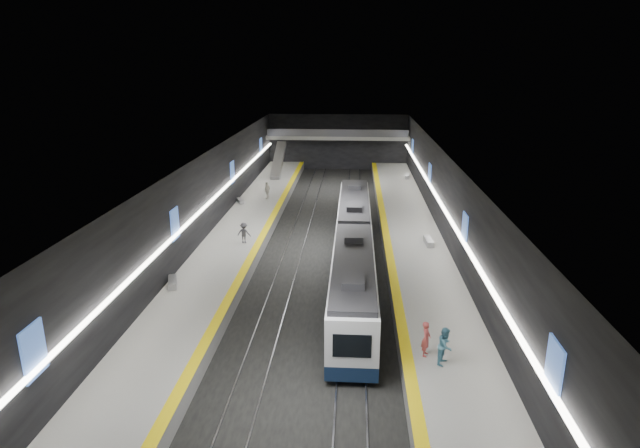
# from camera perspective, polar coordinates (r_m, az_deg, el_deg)

# --- Properties ---
(ground) EXTENTS (70.00, 70.00, 0.00)m
(ground) POSITION_cam_1_polar(r_m,az_deg,el_deg) (45.45, 0.42, -2.70)
(ground) COLOR black
(ground) RESTS_ON ground
(ceiling) EXTENTS (20.00, 70.00, 0.04)m
(ceiling) POSITION_cam_1_polar(r_m,az_deg,el_deg) (43.41, 0.45, 7.28)
(ceiling) COLOR beige
(ceiling) RESTS_ON wall_left
(wall_left) EXTENTS (0.04, 70.00, 8.00)m
(wall_left) POSITION_cam_1_polar(r_m,az_deg,el_deg) (45.91, -12.13, 2.34)
(wall_left) COLOR black
(wall_left) RESTS_ON ground
(wall_right) EXTENTS (0.04, 70.00, 8.00)m
(wall_right) POSITION_cam_1_polar(r_m,az_deg,el_deg) (44.83, 13.31, 1.90)
(wall_right) COLOR black
(wall_right) RESTS_ON ground
(wall_back) EXTENTS (20.00, 0.04, 8.00)m
(wall_back) POSITION_cam_1_polar(r_m,az_deg,el_deg) (78.57, 1.93, 8.72)
(wall_back) COLOR black
(wall_back) RESTS_ON ground
(platform_left) EXTENTS (5.00, 70.00, 1.00)m
(platform_left) POSITION_cam_1_polar(r_m,az_deg,el_deg) (46.30, -8.89, -1.89)
(platform_left) COLOR slate
(platform_left) RESTS_ON ground
(tile_surface_left) EXTENTS (5.00, 70.00, 0.02)m
(tile_surface_left) POSITION_cam_1_polar(r_m,az_deg,el_deg) (46.14, -8.91, -1.29)
(tile_surface_left) COLOR #9B9B97
(tile_surface_left) RESTS_ON platform_left
(tactile_strip_left) EXTENTS (0.60, 70.00, 0.02)m
(tactile_strip_left) POSITION_cam_1_polar(r_m,az_deg,el_deg) (45.71, -6.22, -1.34)
(tactile_strip_left) COLOR yellow
(tactile_strip_left) RESTS_ON platform_left
(platform_right) EXTENTS (5.00, 70.00, 1.00)m
(platform_right) POSITION_cam_1_polar(r_m,az_deg,el_deg) (45.50, 9.91, -2.28)
(platform_right) COLOR slate
(platform_right) RESTS_ON ground
(tile_surface_right) EXTENTS (5.00, 70.00, 0.02)m
(tile_surface_right) POSITION_cam_1_polar(r_m,az_deg,el_deg) (45.33, 9.94, -1.67)
(tile_surface_right) COLOR #9B9B97
(tile_surface_right) RESTS_ON platform_right
(tactile_strip_right) EXTENTS (0.60, 70.00, 0.02)m
(tactile_strip_right) POSITION_cam_1_polar(r_m,az_deg,el_deg) (45.14, 7.16, -1.61)
(tactile_strip_right) COLOR yellow
(tactile_strip_right) RESTS_ON platform_right
(rails) EXTENTS (6.52, 70.00, 0.12)m
(rails) POSITION_cam_1_polar(r_m,az_deg,el_deg) (45.43, 0.42, -2.63)
(rails) COLOR gray
(rails) RESTS_ON ground
(train) EXTENTS (2.69, 30.04, 3.60)m
(train) POSITION_cam_1_polar(r_m,az_deg,el_deg) (39.88, 3.60, -2.26)
(train) COLOR #11213E
(train) RESTS_ON ground
(ad_posters) EXTENTS (19.94, 53.50, 2.20)m
(ad_posters) POSITION_cam_1_polar(r_m,az_deg,el_deg) (45.10, 0.51, 3.11)
(ad_posters) COLOR #426CC6
(ad_posters) RESTS_ON wall_left
(cove_light_left) EXTENTS (0.25, 68.60, 0.12)m
(cove_light_left) POSITION_cam_1_polar(r_m,az_deg,el_deg) (45.91, -11.88, 2.09)
(cove_light_left) COLOR white
(cove_light_left) RESTS_ON wall_left
(cove_light_right) EXTENTS (0.25, 68.60, 0.12)m
(cove_light_right) POSITION_cam_1_polar(r_m,az_deg,el_deg) (44.85, 13.04, 1.66)
(cove_light_right) COLOR white
(cove_light_right) RESTS_ON wall_right
(mezzanine_bridge) EXTENTS (20.00, 3.00, 1.50)m
(mezzanine_bridge) POSITION_cam_1_polar(r_m,az_deg,el_deg) (76.37, 1.89, 9.27)
(mezzanine_bridge) COLOR gray
(mezzanine_bridge) RESTS_ON wall_left
(escalator) EXTENTS (1.20, 7.50, 3.92)m
(escalator) POSITION_cam_1_polar(r_m,az_deg,el_deg) (70.53, -4.46, 6.82)
(escalator) COLOR #99999E
(escalator) RESTS_ON platform_left
(bench_left_near) EXTENTS (1.08, 1.94, 0.46)m
(bench_left_near) POSITION_cam_1_polar(r_m,az_deg,el_deg) (37.07, -15.47, -6.02)
(bench_left_near) COLOR #99999E
(bench_left_near) RESTS_ON platform_left
(bench_left_far) EXTENTS (1.11, 1.69, 0.40)m
(bench_left_far) POSITION_cam_1_polar(r_m,az_deg,el_deg) (56.94, -8.51, 2.46)
(bench_left_far) COLOR #99999E
(bench_left_far) RESTS_ON platform_left
(bench_right_near) EXTENTS (0.64, 2.00, 0.48)m
(bench_right_near) POSITION_cam_1_polar(r_m,az_deg,el_deg) (44.44, 11.48, -1.83)
(bench_right_near) COLOR #99999E
(bench_right_near) RESTS_ON platform_right
(bench_right_far) EXTENTS (0.79, 1.97, 0.47)m
(bench_right_far) POSITION_cam_1_polar(r_m,az_deg,el_deg) (69.13, 9.28, 5.03)
(bench_right_far) COLOR #99999E
(bench_right_far) RESTS_ON platform_right
(passenger_right_a) EXTENTS (0.61, 0.77, 1.86)m
(passenger_right_a) POSITION_cam_1_polar(r_m,az_deg,el_deg) (28.02, 11.24, -11.95)
(passenger_right_a) COLOR #BF4847
(passenger_right_a) RESTS_ON platform_right
(passenger_right_b) EXTENTS (1.08, 1.17, 1.94)m
(passenger_right_b) POSITION_cam_1_polar(r_m,az_deg,el_deg) (27.52, 13.21, -12.56)
(passenger_right_b) COLOR teal
(passenger_right_b) RESTS_ON platform_right
(passenger_left_a) EXTENTS (0.78, 1.20, 1.89)m
(passenger_left_a) POSITION_cam_1_polar(r_m,az_deg,el_deg) (57.92, -5.65, 3.57)
(passenger_left_a) COLOR beige
(passenger_left_a) RESTS_ON platform_left
(passenger_left_b) EXTENTS (1.17, 0.75, 1.72)m
(passenger_left_b) POSITION_cam_1_polar(r_m,az_deg,el_deg) (44.08, -8.12, -0.96)
(passenger_left_b) COLOR #3F3E46
(passenger_left_b) RESTS_ON platform_left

